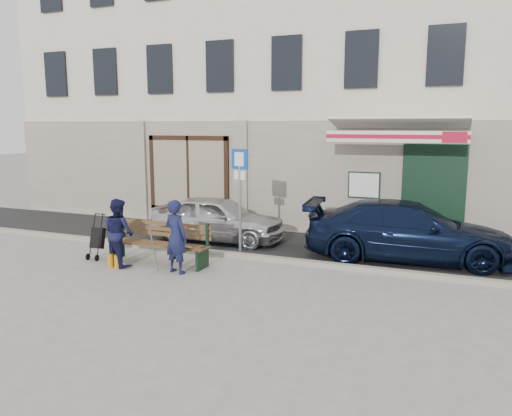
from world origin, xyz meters
The scene contains 11 objects.
ground centered at (0.00, 0.00, 0.00)m, with size 80.00×80.00×0.00m, color #9E9991.
asphalt_lane centered at (0.00, 3.10, 0.01)m, with size 60.00×3.20×0.01m, color #282828.
curb centered at (0.00, 1.50, 0.06)m, with size 60.00×0.18×0.12m, color #9E9384.
building centered at (0.01, 8.45, 4.97)m, with size 20.00×8.27×10.00m.
car_silver centered at (-1.20, 2.89, 0.61)m, with size 1.45×3.59×1.22m, color silver.
car_navy centered at (3.70, 2.82, 0.68)m, with size 1.90×4.68×1.36m, color black.
parking_sign centered at (-0.04, 1.76, 1.68)m, with size 0.46×0.15×2.53m.
bench centered at (-1.49, 0.41, 0.46)m, with size 2.40×1.17×0.98m.
man centered at (-0.69, -0.06, 0.78)m, with size 0.57×0.37×1.56m, color #15183B.
woman centered at (-2.14, -0.07, 0.75)m, with size 0.73×0.57×1.50m, color #131435.
stroller centered at (-2.99, 0.23, 0.46)m, with size 0.32×0.44×1.04m.
Camera 1 is at (4.70, -8.83, 3.08)m, focal length 35.00 mm.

